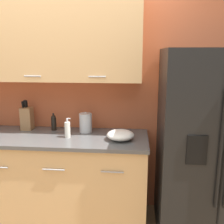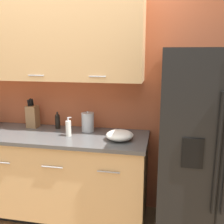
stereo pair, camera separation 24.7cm
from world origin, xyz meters
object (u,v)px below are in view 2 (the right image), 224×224
object	(u,v)px
mixing_bowl	(120,135)
oil_bottle	(58,121)
refrigerator	(212,149)
knife_block	(33,116)
soap_dispenser	(68,128)
steel_canister	(88,122)

from	to	relation	value
mixing_bowl	oil_bottle	bearing A→B (deg)	160.72
refrigerator	mixing_bowl	bearing A→B (deg)	-179.05
refrigerator	knife_block	distance (m)	1.86
soap_dispenser	mixing_bowl	xyz separation A→B (m)	(0.51, -0.02, -0.03)
knife_block	soap_dispenser	size ratio (longest dim) A/B	1.68
soap_dispenser	mixing_bowl	bearing A→B (deg)	-2.59
steel_canister	oil_bottle	bearing A→B (deg)	174.17
steel_canister	mixing_bowl	size ratio (longest dim) A/B	0.83
knife_block	mixing_bowl	xyz separation A→B (m)	(1.00, -0.25, -0.08)
knife_block	soap_dispenser	distance (m)	0.55
knife_block	oil_bottle	world-z (taller)	knife_block
oil_bottle	mixing_bowl	xyz separation A→B (m)	(0.72, -0.25, -0.04)
knife_block	oil_bottle	size ratio (longest dim) A/B	1.79
refrigerator	oil_bottle	distance (m)	1.57
refrigerator	knife_block	xyz separation A→B (m)	(-1.83, 0.24, 0.16)
knife_block	steel_canister	size ratio (longest dim) A/B	1.52
oil_bottle	steel_canister	size ratio (longest dim) A/B	0.85
oil_bottle	steel_canister	xyz separation A→B (m)	(0.35, -0.04, 0.01)
steel_canister	mixing_bowl	world-z (taller)	steel_canister
knife_block	mixing_bowl	bearing A→B (deg)	-13.97
knife_block	soap_dispenser	world-z (taller)	knife_block
refrigerator	soap_dispenser	xyz separation A→B (m)	(-1.34, 0.01, 0.12)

